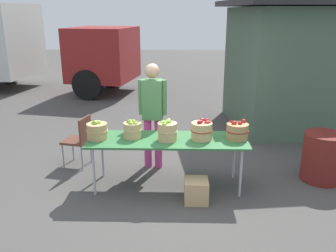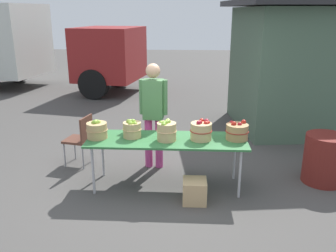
{
  "view_description": "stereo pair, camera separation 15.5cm",
  "coord_description": "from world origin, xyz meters",
  "px_view_note": "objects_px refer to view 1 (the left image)",
  "views": [
    {
      "loc": [
        0.13,
        -4.85,
        2.51
      ],
      "look_at": [
        0.0,
        0.3,
        0.85
      ],
      "focal_mm": 38.13,
      "sensor_mm": 36.0,
      "label": 1
    },
    {
      "loc": [
        0.28,
        -4.84,
        2.51
      ],
      "look_at": [
        0.0,
        0.3,
        0.85
      ],
      "focal_mm": 38.13,
      "sensor_mm": 36.0,
      "label": 2
    }
  ],
  "objects_px": {
    "apple_basket_green_1": "(132,129)",
    "apple_basket_red_0": "(202,130)",
    "vendor_adult": "(153,108)",
    "apple_basket_green_2": "(167,131)",
    "trash_barrel": "(323,157)",
    "produce_crate": "(196,191)",
    "apple_basket_red_1": "(237,131)",
    "box_truck": "(0,44)",
    "apple_basket_green_0": "(97,130)",
    "market_table": "(167,142)",
    "folding_chair": "(80,137)"
  },
  "relations": [
    {
      "from": "apple_basket_green_1",
      "to": "apple_basket_red_0",
      "type": "height_order",
      "value": "apple_basket_red_0"
    },
    {
      "from": "apple_basket_red_0",
      "to": "vendor_adult",
      "type": "height_order",
      "value": "vendor_adult"
    },
    {
      "from": "apple_basket_green_2",
      "to": "apple_basket_red_0",
      "type": "distance_m",
      "value": 0.5
    },
    {
      "from": "trash_barrel",
      "to": "vendor_adult",
      "type": "bearing_deg",
      "value": 170.96
    },
    {
      "from": "trash_barrel",
      "to": "produce_crate",
      "type": "distance_m",
      "value": 2.12
    },
    {
      "from": "apple_basket_red_0",
      "to": "apple_basket_red_1",
      "type": "height_order",
      "value": "apple_basket_red_0"
    },
    {
      "from": "apple_basket_green_2",
      "to": "apple_basket_red_1",
      "type": "bearing_deg",
      "value": 5.58
    },
    {
      "from": "apple_basket_red_1",
      "to": "box_truck",
      "type": "xyz_separation_m",
      "value": [
        -6.72,
        7.0,
        0.62
      ]
    },
    {
      "from": "apple_basket_green_0",
      "to": "apple_basket_red_0",
      "type": "relative_size",
      "value": 0.98
    },
    {
      "from": "market_table",
      "to": "produce_crate",
      "type": "distance_m",
      "value": 0.82
    },
    {
      "from": "apple_basket_green_1",
      "to": "apple_basket_red_1",
      "type": "height_order",
      "value": "apple_basket_green_1"
    },
    {
      "from": "apple_basket_green_0",
      "to": "apple_basket_red_0",
      "type": "distance_m",
      "value": 1.51
    },
    {
      "from": "folding_chair",
      "to": "trash_barrel",
      "type": "relative_size",
      "value": 1.14
    },
    {
      "from": "market_table",
      "to": "apple_basket_red_1",
      "type": "bearing_deg",
      "value": 2.5
    },
    {
      "from": "apple_basket_green_0",
      "to": "box_truck",
      "type": "bearing_deg",
      "value": 123.65
    },
    {
      "from": "apple_basket_red_0",
      "to": "apple_basket_red_1",
      "type": "relative_size",
      "value": 0.96
    },
    {
      "from": "apple_basket_red_0",
      "to": "market_table",
      "type": "bearing_deg",
      "value": -179.96
    },
    {
      "from": "apple_basket_green_1",
      "to": "box_truck",
      "type": "height_order",
      "value": "box_truck"
    },
    {
      "from": "apple_basket_green_0",
      "to": "produce_crate",
      "type": "height_order",
      "value": "apple_basket_green_0"
    },
    {
      "from": "apple_basket_green_1",
      "to": "apple_basket_red_1",
      "type": "xyz_separation_m",
      "value": [
        1.52,
        -0.0,
        -0.01
      ]
    },
    {
      "from": "market_table",
      "to": "apple_basket_green_0",
      "type": "height_order",
      "value": "apple_basket_green_0"
    },
    {
      "from": "market_table",
      "to": "folding_chair",
      "type": "distance_m",
      "value": 1.66
    },
    {
      "from": "apple_basket_green_0",
      "to": "market_table",
      "type": "bearing_deg",
      "value": 0.72
    },
    {
      "from": "apple_basket_green_0",
      "to": "folding_chair",
      "type": "xyz_separation_m",
      "value": [
        -0.47,
        0.73,
        -0.37
      ]
    },
    {
      "from": "market_table",
      "to": "apple_basket_red_1",
      "type": "xyz_separation_m",
      "value": [
        1.01,
        0.04,
        0.16
      ]
    },
    {
      "from": "apple_basket_green_1",
      "to": "apple_basket_red_1",
      "type": "bearing_deg",
      "value": -0.15
    },
    {
      "from": "produce_crate",
      "to": "apple_basket_green_2",
      "type": "bearing_deg",
      "value": 136.05
    },
    {
      "from": "folding_chair",
      "to": "box_truck",
      "type": "bearing_deg",
      "value": -134.14
    },
    {
      "from": "apple_basket_green_2",
      "to": "trash_barrel",
      "type": "xyz_separation_m",
      "value": [
        2.39,
        0.33,
        -0.52
      ]
    },
    {
      "from": "apple_basket_green_2",
      "to": "folding_chair",
      "type": "relative_size",
      "value": 0.36
    },
    {
      "from": "apple_basket_green_1",
      "to": "vendor_adult",
      "type": "xyz_separation_m",
      "value": [
        0.25,
        0.64,
        0.14
      ]
    },
    {
      "from": "apple_basket_green_0",
      "to": "apple_basket_green_2",
      "type": "distance_m",
      "value": 1.01
    },
    {
      "from": "vendor_adult",
      "to": "market_table",
      "type": "bearing_deg",
      "value": 115.44
    },
    {
      "from": "box_truck",
      "to": "produce_crate",
      "type": "height_order",
      "value": "box_truck"
    },
    {
      "from": "box_truck",
      "to": "trash_barrel",
      "type": "distance_m",
      "value": 10.61
    },
    {
      "from": "folding_chair",
      "to": "market_table",
      "type": "bearing_deg",
      "value": 76.37
    },
    {
      "from": "apple_basket_green_2",
      "to": "trash_barrel",
      "type": "height_order",
      "value": "apple_basket_green_2"
    },
    {
      "from": "box_truck",
      "to": "folding_chair",
      "type": "distance_m",
      "value": 7.67
    },
    {
      "from": "folding_chair",
      "to": "apple_basket_red_0",
      "type": "bearing_deg",
      "value": 82.22
    },
    {
      "from": "apple_basket_red_1",
      "to": "trash_barrel",
      "type": "xyz_separation_m",
      "value": [
        1.38,
        0.23,
        -0.49
      ]
    },
    {
      "from": "apple_basket_red_1",
      "to": "vendor_adult",
      "type": "relative_size",
      "value": 0.19
    },
    {
      "from": "apple_basket_red_1",
      "to": "produce_crate",
      "type": "distance_m",
      "value": 1.05
    },
    {
      "from": "vendor_adult",
      "to": "box_truck",
      "type": "distance_m",
      "value": 8.39
    },
    {
      "from": "apple_basket_green_2",
      "to": "market_table",
      "type": "bearing_deg",
      "value": 83.48
    },
    {
      "from": "folding_chair",
      "to": "apple_basket_green_0",
      "type": "bearing_deg",
      "value": 44.9
    },
    {
      "from": "apple_basket_green_2",
      "to": "apple_basket_red_1",
      "type": "xyz_separation_m",
      "value": [
        1.01,
        0.1,
        -0.03
      ]
    },
    {
      "from": "apple_basket_red_0",
      "to": "box_truck",
      "type": "relative_size",
      "value": 0.04
    },
    {
      "from": "trash_barrel",
      "to": "apple_basket_green_0",
      "type": "bearing_deg",
      "value": -175.21
    },
    {
      "from": "apple_basket_green_0",
      "to": "folding_chair",
      "type": "bearing_deg",
      "value": 122.79
    },
    {
      "from": "folding_chair",
      "to": "apple_basket_green_1",
      "type": "bearing_deg",
      "value": 67.68
    }
  ]
}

